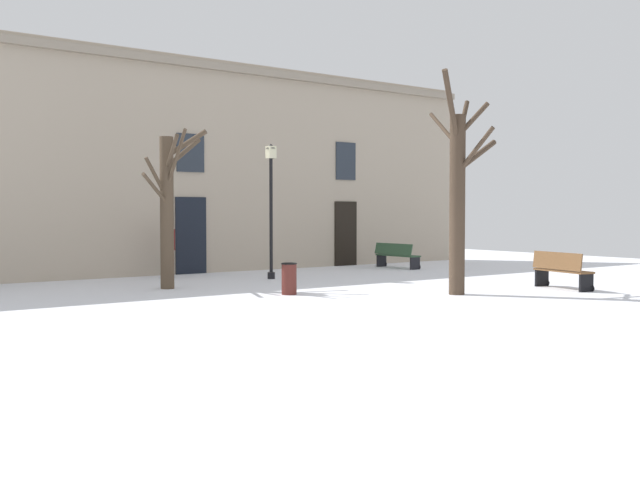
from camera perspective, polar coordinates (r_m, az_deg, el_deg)
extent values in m
plane|color=white|center=(15.66, 3.99, -5.07)|extent=(38.32, 38.32, 0.00)
cube|color=tan|center=(23.77, -10.88, 5.79)|extent=(23.95, 0.40, 6.97)
cube|color=gray|center=(23.97, -10.68, 13.56)|extent=(23.95, 0.30, 0.24)
cube|color=black|center=(23.63, -10.11, 0.35)|extent=(1.06, 0.08, 2.47)
cube|color=#262D38|center=(23.69, -10.16, 6.76)|extent=(0.95, 0.06, 1.22)
cube|color=black|center=(26.91, 2.02, 0.51)|extent=(0.99, 0.08, 2.38)
cube|color=#262D38|center=(26.96, 2.03, 6.21)|extent=(0.89, 0.06, 1.38)
cylinder|color=#4C3D2D|center=(19.13, -11.94, 2.09)|extent=(0.35, 0.35, 3.92)
cylinder|color=#4C3D2D|center=(18.95, -12.73, 4.77)|extent=(0.72, 0.27, 1.06)
cylinder|color=#4C3D2D|center=(18.64, -12.81, 3.94)|extent=(1.00, 0.79, 0.78)
cylinder|color=#4C3D2D|center=(19.53, -10.71, 6.72)|extent=(1.16, 0.42, 0.89)
cylinder|color=#4C3D2D|center=(19.05, -10.47, 7.45)|extent=(0.92, 0.84, 0.74)
cylinder|color=#4C3D2D|center=(18.76, -11.26, 6.20)|extent=(0.18, 1.04, 1.51)
cylinder|color=#4C3D2D|center=(18.63, -11.58, 6.73)|extent=(0.32, 1.20, 0.86)
cylinder|color=#423326|center=(17.68, 10.73, 2.71)|extent=(0.38, 0.38, 4.30)
cylinder|color=#423326|center=(17.38, 10.28, 10.18)|extent=(1.04, 0.60, 1.67)
cylinder|color=#423326|center=(17.85, 11.92, 9.23)|extent=(0.67, 0.60, 0.85)
cylinder|color=#423326|center=(18.46, 9.71, 8.56)|extent=(0.60, 1.49, 1.02)
cylinder|color=#423326|center=(17.49, 12.08, 6.88)|extent=(0.30, 1.03, 1.09)
cylinder|color=#423326|center=(18.11, 11.13, 9.04)|extent=(0.71, 0.39, 1.14)
cylinder|color=#423326|center=(18.35, 12.18, 6.48)|extent=(1.58, 0.33, 0.89)
cylinder|color=black|center=(21.51, -3.86, 1.67)|extent=(0.10, 0.10, 3.57)
cylinder|color=black|center=(21.59, -3.85, -2.80)|extent=(0.22, 0.22, 0.20)
cube|color=beige|center=(21.58, -3.88, 6.89)|extent=(0.24, 0.24, 0.36)
cone|color=black|center=(21.60, -3.88, 7.36)|extent=(0.30, 0.30, 0.14)
cylinder|color=#4C1E19|center=(17.45, -2.44, -3.11)|extent=(0.36, 0.36, 0.73)
torus|color=black|center=(17.41, -2.45, -1.86)|extent=(0.39, 0.39, 0.04)
cube|color=#2D4C33|center=(25.88, 6.13, -1.21)|extent=(0.53, 1.86, 0.05)
cube|color=#2D4C33|center=(25.71, 5.78, -0.70)|extent=(0.18, 1.85, 0.39)
cube|color=black|center=(25.27, 7.47, -1.81)|extent=(0.43, 0.07, 0.45)
torus|color=black|center=(25.41, 7.77, -2.11)|extent=(0.03, 0.17, 0.17)
cube|color=black|center=(26.53, 4.85, -1.61)|extent=(0.43, 0.07, 0.45)
torus|color=black|center=(26.66, 5.15, -1.90)|extent=(0.03, 0.17, 0.17)
cube|color=brown|center=(19.73, 18.57, -2.30)|extent=(0.77, 1.74, 0.05)
cube|color=brown|center=(19.56, 18.12, -1.57)|extent=(0.38, 1.68, 0.45)
cube|color=black|center=(19.19, 20.19, -3.15)|extent=(0.43, 0.13, 0.47)
torus|color=black|center=(19.34, 20.57, -3.58)|extent=(0.06, 0.17, 0.17)
cube|color=black|center=(20.31, 17.03, -2.83)|extent=(0.43, 0.13, 0.47)
torus|color=black|center=(20.46, 17.42, -3.23)|extent=(0.06, 0.17, 0.17)
cylinder|color=black|center=(22.37, -11.64, -1.86)|extent=(0.14, 0.14, 0.83)
cylinder|color=black|center=(22.31, -12.07, -1.87)|extent=(0.14, 0.14, 0.83)
cube|color=#591919|center=(22.30, -11.87, 0.02)|extent=(0.40, 0.25, 0.64)
sphere|color=beige|center=(22.29, -11.88, 1.22)|extent=(0.23, 0.23, 0.23)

